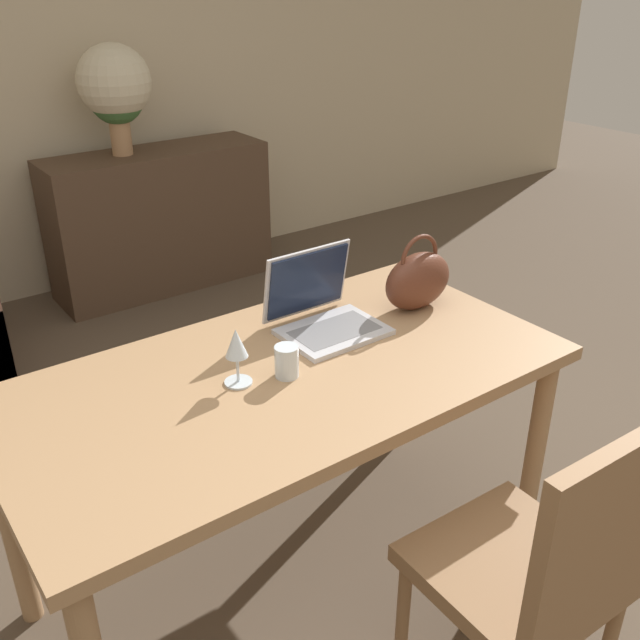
{
  "coord_description": "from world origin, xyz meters",
  "views": [
    {
      "loc": [
        -0.84,
        -0.84,
        1.77
      ],
      "look_at": [
        0.2,
        0.57,
        0.89
      ],
      "focal_mm": 40.0,
      "sensor_mm": 36.0,
      "label": 1
    }
  ],
  "objects": [
    {
      "name": "sideboard",
      "position": [
        0.78,
        2.96,
        0.41
      ],
      "size": [
        1.28,
        0.4,
        0.82
      ],
      "color": "#4C3828",
      "rests_on": "ground_plane"
    },
    {
      "name": "laptop",
      "position": [
        0.31,
        0.72,
        0.84
      ],
      "size": [
        0.3,
        0.28,
        0.23
      ],
      "color": "silver",
      "rests_on": "dining_table"
    },
    {
      "name": "drinking_glass",
      "position": [
        0.07,
        0.54,
        0.82
      ],
      "size": [
        0.07,
        0.07,
        0.09
      ],
      "color": "silver",
      "rests_on": "dining_table"
    },
    {
      "name": "chair",
      "position": [
        0.31,
        -0.16,
        0.51
      ],
      "size": [
        0.45,
        0.45,
        0.93
      ],
      "rotation": [
        0.0,
        0.0,
        -0.03
      ],
      "color": "olive",
      "rests_on": "ground_plane"
    },
    {
      "name": "flower_vase",
      "position": [
        0.61,
        2.98,
        1.18
      ],
      "size": [
        0.39,
        0.39,
        0.59
      ],
      "color": "tan",
      "rests_on": "sideboard"
    },
    {
      "name": "dining_table",
      "position": [
        0.08,
        0.57,
        0.69
      ],
      "size": [
        1.54,
        0.8,
        0.77
      ],
      "color": "#A87F56",
      "rests_on": "ground_plane"
    },
    {
      "name": "wine_glass",
      "position": [
        -0.06,
        0.59,
        0.88
      ],
      "size": [
        0.07,
        0.07,
        0.16
      ],
      "color": "silver",
      "rests_on": "dining_table"
    },
    {
      "name": "handbag",
      "position": [
        0.64,
        0.65,
        0.87
      ],
      "size": [
        0.25,
        0.12,
        0.25
      ],
      "color": "#592D1E",
      "rests_on": "dining_table"
    }
  ]
}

